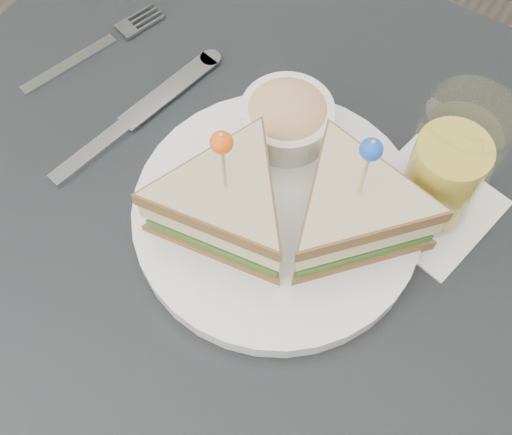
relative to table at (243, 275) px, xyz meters
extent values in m
plane|color=#3F3833|center=(0.00, 0.00, -0.67)|extent=(3.50, 3.50, 0.00)
cube|color=black|center=(0.00, 0.00, 0.06)|extent=(0.80, 0.80, 0.03)
cylinder|color=black|center=(-0.35, 0.35, -0.31)|extent=(0.04, 0.04, 0.72)
cylinder|color=white|center=(0.01, 0.04, 0.08)|extent=(0.36, 0.36, 0.02)
cylinder|color=white|center=(0.01, 0.04, 0.09)|extent=(0.36, 0.36, 0.01)
cylinder|color=#D9B47D|center=(-0.02, 0.00, 0.20)|extent=(0.00, 0.00, 0.09)
sphere|color=#FF5E10|center=(-0.02, 0.00, 0.23)|extent=(0.02, 0.02, 0.02)
cylinder|color=#D9B47D|center=(0.08, 0.06, 0.20)|extent=(0.00, 0.00, 0.09)
sphere|color=blue|center=(0.08, 0.06, 0.23)|extent=(0.02, 0.02, 0.02)
cylinder|color=white|center=(-0.03, 0.12, 0.11)|extent=(0.12, 0.12, 0.04)
ellipsoid|color=#E0B772|center=(-0.03, 0.12, 0.13)|extent=(0.11, 0.11, 0.04)
cube|color=silver|center=(-0.28, 0.08, 0.08)|extent=(0.05, 0.12, 0.00)
cube|color=silver|center=(-0.26, 0.16, 0.08)|extent=(0.03, 0.02, 0.00)
cube|color=silver|center=(-0.19, 0.01, 0.08)|extent=(0.04, 0.11, 0.01)
cube|color=silver|center=(-0.17, 0.11, 0.08)|extent=(0.05, 0.13, 0.00)
cylinder|color=silver|center=(-0.15, 0.17, 0.08)|extent=(0.03, 0.03, 0.00)
cube|color=white|center=(0.13, 0.13, 0.08)|extent=(0.14, 0.14, 0.00)
cylinder|color=gold|center=(0.13, 0.13, 0.13)|extent=(0.08, 0.08, 0.09)
cylinder|color=white|center=(0.13, 0.13, 0.15)|extent=(0.09, 0.09, 0.15)
cube|color=white|center=(0.14, 0.14, 0.17)|extent=(0.02, 0.02, 0.02)
cube|color=white|center=(0.12, 0.13, 0.17)|extent=(0.02, 0.02, 0.02)
camera|label=1|loc=(0.15, -0.21, 0.63)|focal=45.00mm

